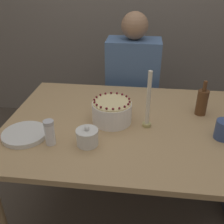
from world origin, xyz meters
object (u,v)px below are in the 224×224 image
object	(u,v)px
person_man_blue_shirt	(132,101)
bottle	(202,102)
cake	(112,111)
candle	(148,105)
sugar_shaker	(50,132)
sugar_bowl	(87,137)

from	to	relation	value
person_man_blue_shirt	bottle	bearing A→B (deg)	127.61
cake	bottle	xyz separation A→B (m)	(0.50, 0.14, 0.02)
candle	person_man_blue_shirt	bearing A→B (deg)	98.74
person_man_blue_shirt	candle	bearing A→B (deg)	98.74
candle	person_man_blue_shirt	size ratio (longest dim) A/B	0.26
sugar_shaker	candle	distance (m)	0.51
sugar_shaker	person_man_blue_shirt	xyz separation A→B (m)	(0.35, 0.93, -0.27)
sugar_bowl	bottle	xyz separation A→B (m)	(0.59, 0.37, 0.04)
bottle	person_man_blue_shirt	bearing A→B (deg)	127.61
candle	cake	bearing A→B (deg)	171.04
sugar_shaker	candle	xyz separation A→B (m)	(0.46, 0.22, 0.06)
sugar_shaker	bottle	size ratio (longest dim) A/B	0.63
sugar_bowl	candle	distance (m)	0.36
sugar_shaker	bottle	world-z (taller)	bottle
cake	person_man_blue_shirt	bearing A→B (deg)	83.24
cake	sugar_bowl	size ratio (longest dim) A/B	2.00
cake	candle	size ratio (longest dim) A/B	0.69
candle	bottle	xyz separation A→B (m)	(0.31, 0.17, -0.05)
cake	sugar_shaker	bearing A→B (deg)	-137.30
cake	person_man_blue_shirt	world-z (taller)	person_man_blue_shirt
cake	bottle	bearing A→B (deg)	15.85
sugar_bowl	candle	size ratio (longest dim) A/B	0.34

